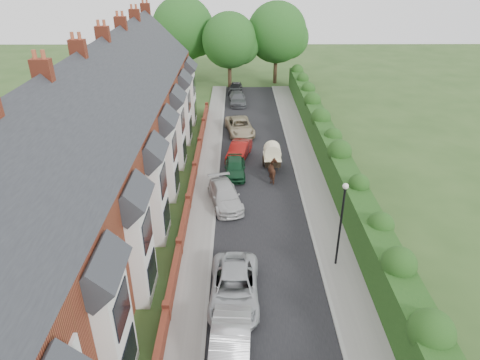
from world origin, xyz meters
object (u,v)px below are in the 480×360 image
Objects in this scene: horse at (274,171)px; car_red at (239,151)px; horse_cart at (272,154)px; lamppost at (342,215)px; car_silver_b at (234,288)px; car_beige at (240,126)px; car_white at (225,196)px; car_grey at (237,98)px; car_green at (235,167)px; car_silver_a at (230,351)px; car_black at (235,88)px.

car_red is at bearing -63.48° from horse.
horse_cart reaches higher than car_red.
lamppost is 6.69m from car_silver_b.
car_beige is 1.63× the size of horse_cart.
car_red is at bearing 69.12° from car_white.
car_white is 0.91× the size of car_beige.
car_beige reaches higher than car_grey.
horse is (2.95, -0.94, 0.09)m from car_green.
car_silver_a reaches higher than horse.
car_beige is at bearing 89.96° from car_silver_b.
car_silver_a is 26.27m from car_beige.
car_red is (0.30, 16.80, -0.05)m from car_silver_b.
car_black is 2.08× the size of horse.
horse_cart is (2.95, 1.02, 0.60)m from car_green.
car_grey is 19.12m from horse.
car_beige is 10.05m from horse.
car_grey is 1.16× the size of car_black.
car_red is (-5.29, 14.20, -2.63)m from lamppost.
car_silver_b reaches higher than car_green.
car_green is (0.67, 4.42, 0.01)m from car_white.
lamppost is at bearing -85.04° from car_beige.
horse_cart is (0.00, 1.97, 0.51)m from horse.
car_silver_a is 16.82m from horse.
car_beige reaches higher than car_green.
lamppost is 9.01m from car_silver_a.
car_silver_a is 18.77m from horse_cart.
car_silver_b reaches higher than car_red.
lamppost is at bearing -55.40° from car_red.
car_beige is at bearing 87.26° from car_green.
horse_cart reaches higher than car_silver_b.
car_red is 1.08× the size of car_black.
car_silver_a is 3.87m from car_silver_b.
car_white is at bearing -95.68° from car_grey.
horse_cart is at bearing 79.69° from car_silver_b.
car_silver_b is 35.88m from car_black.
car_silver_a is at bearing 73.57° from horse.
car_grey is at bearing 92.34° from car_silver_a.
car_black is at bearing 90.07° from car_green.
car_green is 17.98m from car_grey.
car_red is 19.08m from car_black.
car_silver_a is 17.48m from car_green.
car_silver_a reaches higher than car_beige.
car_grey is 1.42× the size of horse_cart.
car_green is 3.18m from horse_cart.
car_beige is 1.33× the size of car_black.
lamppost is at bearing -82.87° from car_grey.
car_green is at bearing 91.07° from car_silver_b.
lamppost is 2.83× the size of horse.
horse_cart is at bearing 102.53° from lamppost.
car_silver_a is at bearing -91.38° from car_silver_b.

